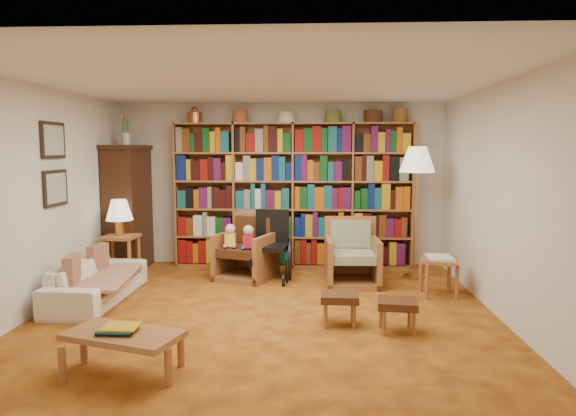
# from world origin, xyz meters

# --- Properties ---
(floor) EXTENTS (5.00, 5.00, 0.00)m
(floor) POSITION_xyz_m (0.00, 0.00, 0.00)
(floor) COLOR #BC6D1D
(floor) RESTS_ON ground
(ceiling) EXTENTS (5.00, 5.00, 0.00)m
(ceiling) POSITION_xyz_m (0.00, 0.00, 2.50)
(ceiling) COLOR silver
(ceiling) RESTS_ON wall_back
(wall_back) EXTENTS (5.00, 0.00, 5.00)m
(wall_back) POSITION_xyz_m (0.00, 2.50, 1.25)
(wall_back) COLOR silver
(wall_back) RESTS_ON floor
(wall_front) EXTENTS (5.00, 0.00, 5.00)m
(wall_front) POSITION_xyz_m (0.00, -2.50, 1.25)
(wall_front) COLOR silver
(wall_front) RESTS_ON floor
(wall_left) EXTENTS (0.00, 5.00, 5.00)m
(wall_left) POSITION_xyz_m (-2.50, 0.00, 1.25)
(wall_left) COLOR silver
(wall_left) RESTS_ON floor
(wall_right) EXTENTS (0.00, 5.00, 5.00)m
(wall_right) POSITION_xyz_m (2.50, 0.00, 1.25)
(wall_right) COLOR silver
(wall_right) RESTS_ON floor
(bookshelf) EXTENTS (3.60, 0.30, 2.42)m
(bookshelf) POSITION_xyz_m (0.20, 2.33, 1.17)
(bookshelf) COLOR #A26232
(bookshelf) RESTS_ON floor
(curio_cabinet) EXTENTS (0.50, 0.95, 2.40)m
(curio_cabinet) POSITION_xyz_m (-2.25, 2.00, 0.95)
(curio_cabinet) COLOR #391C0F
(curio_cabinet) RESTS_ON floor
(framed_pictures) EXTENTS (0.03, 0.52, 0.97)m
(framed_pictures) POSITION_xyz_m (-2.48, 0.30, 1.62)
(framed_pictures) COLOR black
(framed_pictures) RESTS_ON wall_left
(sofa) EXTENTS (1.66, 0.67, 0.48)m
(sofa) POSITION_xyz_m (-2.05, 0.34, 0.24)
(sofa) COLOR silver
(sofa) RESTS_ON floor
(sofa_throw) EXTENTS (0.84, 1.37, 0.04)m
(sofa_throw) POSITION_xyz_m (-2.00, 0.34, 0.30)
(sofa_throw) COLOR beige
(sofa_throw) RESTS_ON sofa
(cushion_left) EXTENTS (0.16, 0.36, 0.35)m
(cushion_left) POSITION_xyz_m (-2.18, 0.69, 0.45)
(cushion_left) COLOR maroon
(cushion_left) RESTS_ON sofa
(cushion_right) EXTENTS (0.17, 0.37, 0.35)m
(cushion_right) POSITION_xyz_m (-2.18, -0.01, 0.45)
(cushion_right) COLOR maroon
(cushion_right) RESTS_ON sofa
(side_table_lamp) EXTENTS (0.47, 0.47, 0.62)m
(side_table_lamp) POSITION_xyz_m (-2.15, 1.37, 0.47)
(side_table_lamp) COLOR #A26232
(side_table_lamp) RESTS_ON floor
(table_lamp) EXTENTS (0.37, 0.37, 0.50)m
(table_lamp) POSITION_xyz_m (-2.15, 1.37, 0.95)
(table_lamp) COLOR #C3863E
(table_lamp) RESTS_ON side_table_lamp
(armchair_leather) EXTENTS (0.96, 0.96, 0.91)m
(armchair_leather) POSITION_xyz_m (-0.43, 1.59, 0.37)
(armchair_leather) COLOR #A26232
(armchair_leather) RESTS_ON floor
(armchair_sage) EXTENTS (0.73, 0.75, 0.88)m
(armchair_sage) POSITION_xyz_m (1.03, 1.33, 0.33)
(armchair_sage) COLOR #A26232
(armchair_sage) RESTS_ON floor
(wheelchair) EXTENTS (0.55, 0.77, 0.96)m
(wheelchair) POSITION_xyz_m (-0.06, 1.50, 0.44)
(wheelchair) COLOR black
(wheelchair) RESTS_ON floor
(floor_lamp) EXTENTS (0.49, 0.49, 1.84)m
(floor_lamp) POSITION_xyz_m (1.94, 1.66, 1.58)
(floor_lamp) COLOR #C3863E
(floor_lamp) RESTS_ON floor
(side_table_papers) EXTENTS (0.54, 0.54, 0.49)m
(side_table_papers) POSITION_xyz_m (2.06, 0.76, 0.39)
(side_table_papers) COLOR #A26232
(side_table_papers) RESTS_ON floor
(footstool_a) EXTENTS (0.39, 0.34, 0.33)m
(footstool_a) POSITION_xyz_m (0.79, -0.35, 0.27)
(footstool_a) COLOR #442112
(footstool_a) RESTS_ON floor
(footstool_b) EXTENTS (0.41, 0.36, 0.32)m
(footstool_b) POSITION_xyz_m (1.34, -0.54, 0.26)
(footstool_b) COLOR #442112
(footstool_b) RESTS_ON floor
(coffee_table) EXTENTS (1.01, 0.71, 0.40)m
(coffee_table) POSITION_xyz_m (-1.00, -1.63, 0.30)
(coffee_table) COLOR #A26232
(coffee_table) RESTS_ON floor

